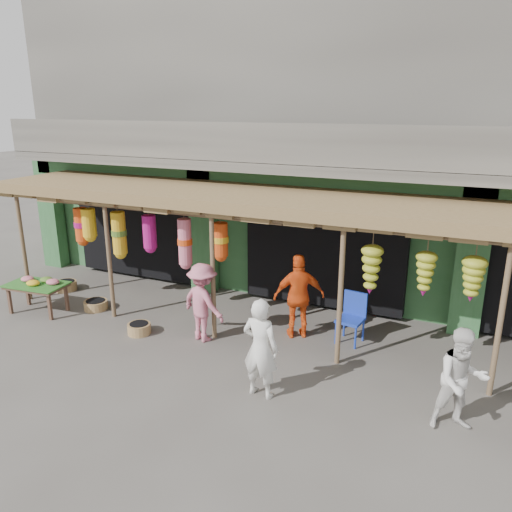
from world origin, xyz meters
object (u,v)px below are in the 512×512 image
at_px(person_right, 461,380).
at_px(person_vendor, 299,296).
at_px(blue_chair, 352,315).
at_px(person_front, 260,348).
at_px(flower_table, 38,285).
at_px(person_shopper, 203,302).

height_order(person_right, person_vendor, person_vendor).
xyz_separation_m(blue_chair, person_front, (-0.86, -2.48, 0.27)).
bearing_deg(flower_table, person_vendor, 6.27).
bearing_deg(blue_chair, person_shopper, -148.36).
xyz_separation_m(person_front, person_shopper, (-1.81, 1.34, -0.04)).
xyz_separation_m(flower_table, blue_chair, (6.68, 1.44, -0.08)).
relative_size(flower_table, blue_chair, 1.39).
distance_m(flower_table, person_front, 5.92).
bearing_deg(person_right, flower_table, 152.52).
distance_m(blue_chair, person_vendor, 1.09).
height_order(person_front, person_shopper, person_front).
bearing_deg(person_shopper, flower_table, 22.10).
xyz_separation_m(person_vendor, person_shopper, (-1.65, -0.89, -0.07)).
bearing_deg(blue_chair, flower_table, -159.28).
height_order(blue_chair, person_shopper, person_shopper).
relative_size(person_front, person_vendor, 0.96).
distance_m(person_front, person_right, 2.92).
relative_size(blue_chair, person_vendor, 0.58).
distance_m(flower_table, person_vendor, 5.80).
bearing_deg(person_right, blue_chair, 110.94).
bearing_deg(person_front, person_right, -168.81).
distance_m(person_right, person_shopper, 4.80).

